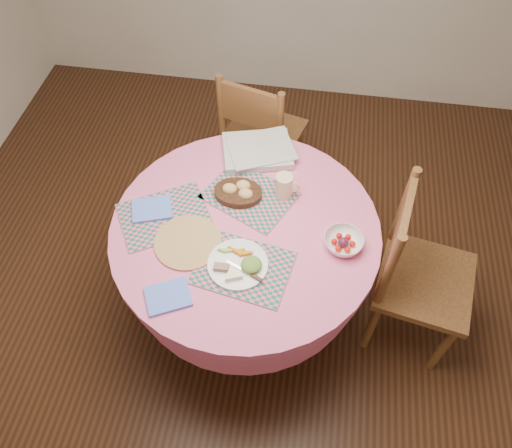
% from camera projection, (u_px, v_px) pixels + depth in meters
% --- Properties ---
extents(ground, '(4.00, 4.00, 0.00)m').
position_uv_depth(ground, '(247.00, 304.00, 2.87)').
color(ground, '#331C0F').
rests_on(ground, ground).
extents(room_envelope, '(4.01, 4.01, 2.71)m').
position_uv_depth(room_envelope, '(240.00, 36.00, 1.50)').
color(room_envelope, silver).
rests_on(room_envelope, ground).
extents(dining_table, '(1.24, 1.24, 0.75)m').
position_uv_depth(dining_table, '(246.00, 250.00, 2.43)').
color(dining_table, pink).
rests_on(dining_table, ground).
extents(chair_right, '(0.52, 0.54, 1.00)m').
position_uv_depth(chair_right, '(416.00, 273.00, 2.39)').
color(chair_right, brown).
rests_on(chair_right, ground).
extents(chair_back, '(0.54, 0.52, 0.95)m').
position_uv_depth(chair_back, '(260.00, 133.00, 3.02)').
color(chair_back, brown).
rests_on(chair_back, ground).
extents(placemat_front, '(0.45, 0.37, 0.01)m').
position_uv_depth(placemat_front, '(243.00, 268.00, 2.14)').
color(placemat_front, '#116554').
rests_on(placemat_front, dining_table).
extents(placemat_left, '(0.50, 0.46, 0.01)m').
position_uv_depth(placemat_left, '(164.00, 216.00, 2.31)').
color(placemat_left, '#116554').
rests_on(placemat_left, dining_table).
extents(placemat_back, '(0.49, 0.44, 0.01)m').
position_uv_depth(placemat_back, '(249.00, 196.00, 2.38)').
color(placemat_back, '#116554').
rests_on(placemat_back, dining_table).
extents(wicker_trivet, '(0.30, 0.30, 0.01)m').
position_uv_depth(wicker_trivet, '(188.00, 242.00, 2.21)').
color(wicker_trivet, '#A38047').
rests_on(wicker_trivet, dining_table).
extents(napkin_near, '(0.22, 0.21, 0.01)m').
position_uv_depth(napkin_near, '(168.00, 296.00, 2.05)').
color(napkin_near, '#5979E7').
rests_on(napkin_near, dining_table).
extents(napkin_far, '(0.22, 0.19, 0.01)m').
position_uv_depth(napkin_far, '(152.00, 209.00, 2.32)').
color(napkin_far, '#5979E7').
rests_on(napkin_far, placemat_left).
extents(dinner_plate, '(0.26, 0.26, 0.05)m').
position_uv_depth(dinner_plate, '(239.00, 264.00, 2.13)').
color(dinner_plate, white).
rests_on(dinner_plate, placemat_front).
extents(bread_bowl, '(0.23, 0.23, 0.08)m').
position_uv_depth(bread_bowl, '(238.00, 192.00, 2.36)').
color(bread_bowl, black).
rests_on(bread_bowl, placemat_back).
extents(latte_mug, '(0.12, 0.08, 0.12)m').
position_uv_depth(latte_mug, '(284.00, 186.00, 2.33)').
color(latte_mug, beige).
rests_on(latte_mug, placemat_back).
extents(fruit_bowl, '(0.22, 0.22, 0.05)m').
position_uv_depth(fruit_bowl, '(343.00, 242.00, 2.19)').
color(fruit_bowl, white).
rests_on(fruit_bowl, dining_table).
extents(newspaper_stack, '(0.42, 0.36, 0.04)m').
position_uv_depth(newspaper_stack, '(258.00, 150.00, 2.53)').
color(newspaper_stack, silver).
rests_on(newspaper_stack, dining_table).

